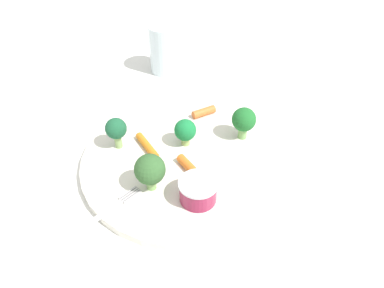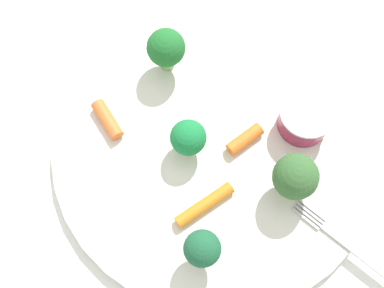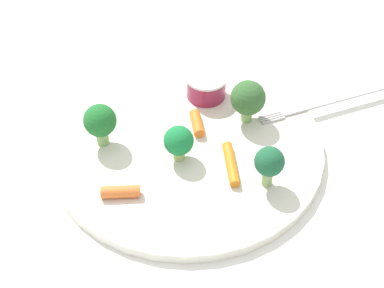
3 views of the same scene
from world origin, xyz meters
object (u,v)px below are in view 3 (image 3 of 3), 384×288
at_px(plate, 187,146).
at_px(carrot_stick_2, 197,123).
at_px(carrot_stick_0, 231,164).
at_px(carrot_stick_1, 121,192).
at_px(broccoli_floret_1, 248,99).
at_px(broccoli_floret_3, 179,141).
at_px(fork, 330,102).
at_px(sauce_cup, 206,86).
at_px(broccoli_floret_0, 269,163).
at_px(broccoli_floret_2, 100,122).

height_order(plate, carrot_stick_2, carrot_stick_2).
bearing_deg(carrot_stick_0, carrot_stick_1, 75.79).
bearing_deg(broccoli_floret_1, broccoli_floret_3, 95.13).
height_order(plate, fork, fork).
height_order(carrot_stick_0, fork, carrot_stick_0).
relative_size(sauce_cup, broccoli_floret_0, 0.99).
xyz_separation_m(carrot_stick_2, fork, (-0.05, -0.15, -0.00)).
height_order(plate, broccoli_floret_3, broccoli_floret_3).
xyz_separation_m(plate, carrot_stick_0, (-0.06, -0.02, 0.01)).
xyz_separation_m(broccoli_floret_0, carrot_stick_2, (0.11, 0.01, -0.03)).
height_order(carrot_stick_2, fork, carrot_stick_2).
distance_m(sauce_cup, broccoli_floret_3, 0.11).
bearing_deg(plate, carrot_stick_2, -59.12).
distance_m(broccoli_floret_2, carrot_stick_0, 0.15).
bearing_deg(carrot_stick_1, carrot_stick_2, -70.81).
relative_size(plate, carrot_stick_0, 5.30).
height_order(broccoli_floret_0, broccoli_floret_2, broccoli_floret_2).
bearing_deg(broccoli_floret_3, fork, -96.52).
relative_size(carrot_stick_1, carrot_stick_2, 1.11).
bearing_deg(fork, broccoli_floret_1, 72.78).
bearing_deg(carrot_stick_1, broccoli_floret_0, -117.07).
distance_m(plate, broccoli_floret_1, 0.09).
bearing_deg(carrot_stick_1, sauce_cup, -62.83).
bearing_deg(broccoli_floret_1, carrot_stick_0, 130.79).
distance_m(broccoli_floret_0, broccoli_floret_3, 0.10).
xyz_separation_m(broccoli_floret_2, carrot_stick_0, (-0.11, -0.10, -0.03)).
relative_size(plate, sauce_cup, 6.19).
height_order(broccoli_floret_1, carrot_stick_0, broccoli_floret_1).
height_order(sauce_cup, carrot_stick_1, sauce_cup).
height_order(broccoli_floret_0, carrot_stick_0, broccoli_floret_0).
relative_size(broccoli_floret_1, carrot_stick_2, 1.49).
height_order(broccoli_floret_0, fork, broccoli_floret_0).
xyz_separation_m(broccoli_floret_1, carrot_stick_2, (0.02, 0.05, -0.03)).
relative_size(carrot_stick_0, carrot_stick_1, 1.45).
relative_size(plate, broccoli_floret_3, 7.17).
bearing_deg(carrot_stick_0, plate, 17.23).
xyz_separation_m(plate, sauce_cup, (0.05, -0.06, 0.02)).
xyz_separation_m(carrot_stick_0, fork, (0.02, -0.16, -0.00)).
xyz_separation_m(broccoli_floret_0, broccoli_floret_3, (0.08, 0.06, -0.01)).
bearing_deg(broccoli_floret_1, fork, -107.22).
xyz_separation_m(carrot_stick_1, fork, (-0.01, -0.27, -0.00)).
bearing_deg(broccoli_floret_2, plate, -122.48).
distance_m(sauce_cup, carrot_stick_2, 0.06).
distance_m(broccoli_floret_2, carrot_stick_1, 0.08).
xyz_separation_m(broccoli_floret_3, carrot_stick_2, (0.03, -0.04, -0.02)).
relative_size(broccoli_floret_2, carrot_stick_1, 1.31).
xyz_separation_m(broccoli_floret_2, carrot_stick_1, (-0.08, 0.02, -0.03)).
bearing_deg(sauce_cup, broccoli_floret_2, 91.64).
relative_size(broccoli_floret_2, carrot_stick_2, 1.45).
height_order(sauce_cup, broccoli_floret_1, broccoli_floret_1).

